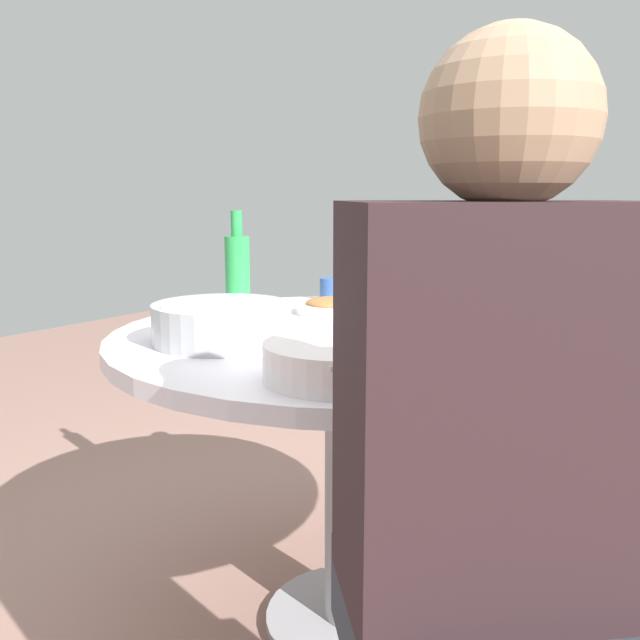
{
  "coord_description": "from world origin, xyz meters",
  "views": [
    {
      "loc": [
        1.3,
        0.81,
        1.06
      ],
      "look_at": [
        0.15,
        0.0,
        0.8
      ],
      "focal_mm": 38.1,
      "sensor_mm": 36.0,
      "label": 1
    }
  ],
  "objects": [
    {
      "name": "ground",
      "position": [
        0.0,
        0.0,
        0.0
      ],
      "size": [
        8.0,
        8.0,
        0.0
      ],
      "primitive_type": "plane",
      "color": "#8D695E"
    },
    {
      "name": "round_dining_table",
      "position": [
        0.0,
        0.0,
        0.58
      ],
      "size": [
        1.14,
        1.14,
        0.74
      ],
      "color": "#99999E",
      "rests_on": "ground"
    },
    {
      "name": "rice_bowl",
      "position": [
        0.26,
        -0.18,
        0.79
      ],
      "size": [
        0.29,
        0.29,
        0.09
      ],
      "color": "#B2B5BA",
      "rests_on": "round_dining_table"
    },
    {
      "name": "soup_bowl",
      "position": [
        0.36,
        0.19,
        0.77
      ],
      "size": [
        0.26,
        0.26,
        0.07
      ],
      "color": "white",
      "rests_on": "round_dining_table"
    },
    {
      "name": "dish_noodles",
      "position": [
        0.09,
        0.34,
        0.76
      ],
      "size": [
        0.21,
        0.21,
        0.04
      ],
      "color": "silver",
      "rests_on": "round_dining_table"
    },
    {
      "name": "dish_stirfry",
      "position": [
        -0.17,
        -0.19,
        0.76
      ],
      "size": [
        0.19,
        0.19,
        0.04
      ],
      "color": "white",
      "rests_on": "round_dining_table"
    },
    {
      "name": "dish_greens",
      "position": [
        -0.2,
        0.4,
        0.76
      ],
      "size": [
        0.23,
        0.23,
        0.05
      ],
      "color": "silver",
      "rests_on": "round_dining_table"
    },
    {
      "name": "green_bottle",
      "position": [
        -0.1,
        -0.46,
        0.85
      ],
      "size": [
        0.07,
        0.07,
        0.27
      ],
      "color": "green",
      "rests_on": "round_dining_table"
    },
    {
      "name": "tea_cup_near",
      "position": [
        -0.38,
        0.12,
        0.77
      ],
      "size": [
        0.08,
        0.08,
        0.05
      ],
      "primitive_type": "cylinder",
      "color": "white",
      "rests_on": "round_dining_table"
    },
    {
      "name": "tea_cup_far",
      "position": [
        -0.39,
        -0.12,
        0.77
      ],
      "size": [
        0.07,
        0.07,
        0.05
      ],
      "primitive_type": "cylinder",
      "color": "#CB443E",
      "rests_on": "round_dining_table"
    },
    {
      "name": "tea_cup_side",
      "position": [
        -0.37,
        -0.33,
        0.78
      ],
      "size": [
        0.07,
        0.07,
        0.06
      ],
      "primitive_type": "cylinder",
      "color": "#305294",
      "rests_on": "round_dining_table"
    },
    {
      "name": "diner_left",
      "position": [
        0.58,
        0.55,
        0.79
      ],
      "size": [
        0.47,
        0.47,
        0.76
      ],
      "color": "#2D333D",
      "rests_on": "stool_for_diner_left"
    }
  ]
}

